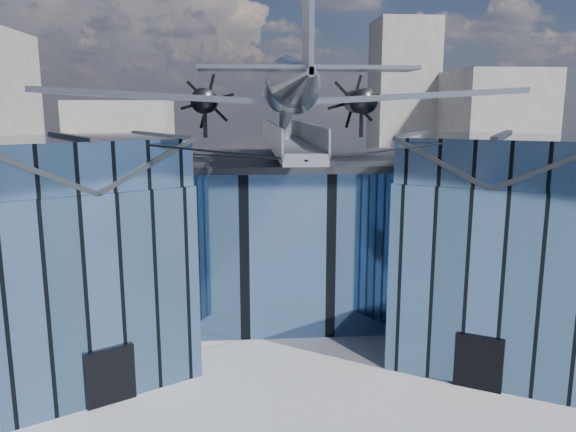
{
  "coord_description": "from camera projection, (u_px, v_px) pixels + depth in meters",
  "views": [
    {
      "loc": [
        -2.35,
        -28.27,
        13.11
      ],
      "look_at": [
        0.0,
        2.0,
        7.2
      ],
      "focal_mm": 35.0,
      "sensor_mm": 36.0,
      "label": 1
    }
  ],
  "objects": [
    {
      "name": "tree_side_e",
      "position": [
        559.0,
        246.0,
        38.75
      ],
      "size": [
        3.65,
        3.65,
        5.42
      ],
      "rotation": [
        0.0,
        0.0,
        -0.05
      ],
      "color": "#382416",
      "rests_on": "ground"
    },
    {
      "name": "ground_plane",
      "position": [
        291.0,
        353.0,
        30.35
      ],
      "size": [
        120.0,
        120.0,
        0.0
      ],
      "primitive_type": "plane",
      "color": "gray"
    },
    {
      "name": "museum",
      "position": [
        283.0,
        230.0,
        34.98
      ],
      "size": [
        32.88,
        24.5,
        17.6
      ],
      "color": "#476790",
      "rests_on": "ground"
    },
    {
      "name": "bg_towers",
      "position": [
        271.0,
        130.0,
        77.95
      ],
      "size": [
        77.0,
        24.5,
        26.0
      ],
      "color": "gray",
      "rests_on": "ground"
    }
  ]
}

